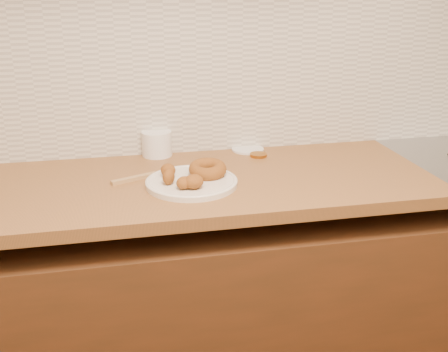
{
  "coord_description": "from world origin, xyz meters",
  "views": [
    {
      "loc": [
        -0.51,
        0.11,
        1.5
      ],
      "look_at": [
        -0.2,
        1.61,
        0.93
      ],
      "focal_mm": 42.0,
      "sensor_mm": 36.0,
      "label": 1
    }
  ],
  "objects": [
    {
      "name": "wooden_utensil",
      "position": [
        -0.48,
        1.71,
        0.91
      ],
      "size": [
        0.15,
        0.08,
        0.01
      ],
      "primitive_type": "cube",
      "rotation": [
        0.0,
        0.0,
        0.4
      ],
      "color": "#A6804E",
      "rests_on": "butcher_block"
    },
    {
      "name": "tub_lid",
      "position": [
        -0.04,
        1.95,
        0.9
      ],
      "size": [
        0.13,
        0.13,
        0.01
      ],
      "primitive_type": "cylinder",
      "rotation": [
        0.0,
        0.0,
        0.07
      ],
      "color": "white",
      "rests_on": "butcher_block"
    },
    {
      "name": "butcher_block",
      "position": [
        -0.65,
        1.69,
        0.88
      ],
      "size": [
        2.3,
        0.62,
        0.04
      ],
      "primitive_type": "cube",
      "color": "brown",
      "rests_on": "base_cabinet"
    },
    {
      "name": "fried_dough_chunks",
      "position": [
        -0.34,
        1.6,
        0.94
      ],
      "size": [
        0.13,
        0.19,
        0.05
      ],
      "color": "#955C23",
      "rests_on": "donut_plate"
    },
    {
      "name": "base_cabinet",
      "position": [
        0.0,
        1.69,
        0.39
      ],
      "size": [
        3.6,
        0.6,
        0.77
      ],
      "primitive_type": "cube",
      "color": "#572D15",
      "rests_on": "floor"
    },
    {
      "name": "brass_jar_lid",
      "position": [
        -0.02,
        1.87,
        0.91
      ],
      "size": [
        0.08,
        0.08,
        0.01
      ],
      "primitive_type": "cylinder",
      "rotation": [
        0.0,
        0.0,
        -0.43
      ],
      "color": "#AA6B21",
      "rests_on": "butcher_block"
    },
    {
      "name": "plastic_tub",
      "position": [
        -0.38,
        1.96,
        0.95
      ],
      "size": [
        0.13,
        0.13,
        0.09
      ],
      "primitive_type": "cylinder",
      "rotation": [
        0.0,
        0.0,
        -0.23
      ],
      "color": "white",
      "rests_on": "butcher_block"
    },
    {
      "name": "donut_plate",
      "position": [
        -0.3,
        1.63,
        0.91
      ],
      "size": [
        0.29,
        0.29,
        0.02
      ],
      "primitive_type": "cylinder",
      "color": "silver",
      "rests_on": "butcher_block"
    },
    {
      "name": "ring_donut",
      "position": [
        -0.24,
        1.67,
        0.94
      ],
      "size": [
        0.13,
        0.13,
        0.06
      ],
      "primitive_type": "torus",
      "rotation": [
        0.1,
        0.0,
        -0.07
      ],
      "color": "#955C23",
      "rests_on": "donut_plate"
    },
    {
      "name": "wall_back",
      "position": [
        0.0,
        2.0,
        1.35
      ],
      "size": [
        4.0,
        0.02,
        2.7
      ],
      "primitive_type": "cube",
      "color": "#B5A88A",
      "rests_on": "ground"
    },
    {
      "name": "backsplash",
      "position": [
        0.0,
        1.99,
        1.2
      ],
      "size": [
        3.6,
        0.02,
        0.6
      ],
      "primitive_type": "cube",
      "color": "beige",
      "rests_on": "wall_back"
    }
  ]
}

